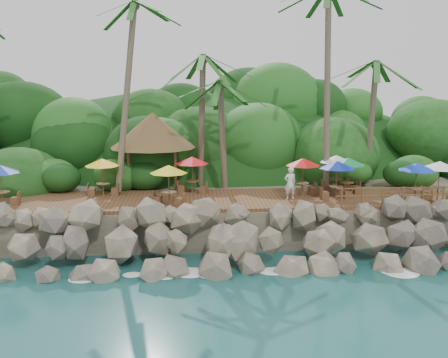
{
  "coord_description": "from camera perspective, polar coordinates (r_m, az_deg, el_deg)",
  "views": [
    {
      "loc": [
        -1.99,
        -21.07,
        8.58
      ],
      "look_at": [
        0.0,
        6.0,
        3.4
      ],
      "focal_mm": 39.72,
      "sensor_mm": 36.0,
      "label": 1
    }
  ],
  "objects": [
    {
      "name": "terrace",
      "position": [
        27.88,
        0.0,
        -2.42
      ],
      "size": [
        26.0,
        5.0,
        0.2
      ],
      "primitive_type": "cube",
      "color": "brown",
      "rests_on": "land_base"
    },
    {
      "name": "seawall",
      "position": [
        24.32,
        0.69,
        -6.99
      ],
      "size": [
        29.0,
        4.0,
        2.3
      ],
      "primitive_type": null,
      "color": "gray",
      "rests_on": "ground"
    },
    {
      "name": "palms",
      "position": [
        29.98,
        -2.22,
        16.56
      ],
      "size": [
        30.07,
        7.39,
        13.11
      ],
      "color": "brown",
      "rests_on": "ground"
    },
    {
      "name": "foam_line",
      "position": [
        23.1,
        1.05,
        -10.92
      ],
      "size": [
        25.2,
        0.8,
        0.06
      ],
      "color": "white",
      "rests_on": "ground"
    },
    {
      "name": "waiter",
      "position": [
        27.63,
        7.61,
        -0.5
      ],
      "size": [
        0.73,
        0.54,
        1.82
      ],
      "primitive_type": "imported",
      "rotation": [
        0.0,
        0.0,
        3.31
      ],
      "color": "silver",
      "rests_on": "terrace"
    },
    {
      "name": "railing",
      "position": [
        27.99,
        20.96,
        -1.61
      ],
      "size": [
        8.3,
        0.1,
        1.0
      ],
      "color": "brown",
      "rests_on": "terrace"
    },
    {
      "name": "jungle_hill",
      "position": [
        45.43,
        -1.62,
        -0.09
      ],
      "size": [
        44.8,
        28.0,
        15.4
      ],
      "primitive_type": "ellipsoid",
      "color": "#143811",
      "rests_on": "ground"
    },
    {
      "name": "land_base",
      "position": [
        37.88,
        -1.11,
        -0.67
      ],
      "size": [
        32.0,
        25.2,
        2.1
      ],
      "primitive_type": "cube",
      "color": "gray",
      "rests_on": "ground"
    },
    {
      "name": "dining_clusters",
      "position": [
        27.74,
        4.85,
        1.45
      ],
      "size": [
        25.59,
        5.16,
        2.16
      ],
      "color": "brown",
      "rests_on": "terrace"
    },
    {
      "name": "palapa",
      "position": [
        31.26,
        -8.2,
        5.58
      ],
      "size": [
        5.35,
        5.35,
        4.6
      ],
      "color": "brown",
      "rests_on": "ground"
    },
    {
      "name": "jungle_foliage",
      "position": [
        37.13,
        -1.02,
        -2.56
      ],
      "size": [
        44.0,
        16.0,
        12.0
      ],
      "primitive_type": null,
      "color": "#143811",
      "rests_on": "ground"
    },
    {
      "name": "ground",
      "position": [
        22.83,
        1.12,
        -11.27
      ],
      "size": [
        140.0,
        140.0,
        0.0
      ],
      "primitive_type": "plane",
      "color": "#19514F",
      "rests_on": "ground"
    }
  ]
}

